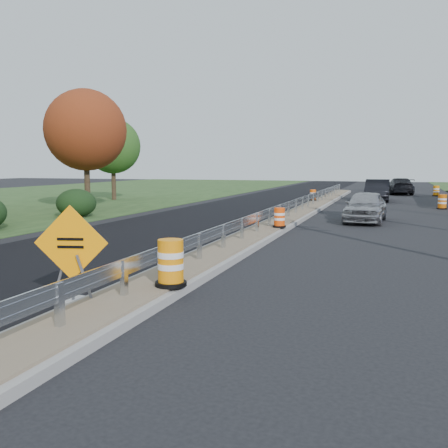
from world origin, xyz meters
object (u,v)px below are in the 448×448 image
(caution_sign, at_px, (72,282))
(car_silver, at_px, (366,206))
(barrel_median_near, at_px, (171,264))
(barrel_median_mid, at_px, (279,218))
(barrel_median_far, at_px, (313,195))
(barrel_shoulder_mid, at_px, (442,202))
(car_dark_far, at_px, (400,186))
(barrel_shoulder_far, at_px, (436,191))
(car_dark_mid, at_px, (377,190))

(caution_sign, height_order, car_silver, caution_sign)
(barrel_median_near, xyz_separation_m, barrel_median_mid, (0.00, 10.48, -0.09))
(barrel_median_far, xyz_separation_m, barrel_shoulder_mid, (8.38, -1.83, -0.16))
(car_dark_far, bearing_deg, barrel_median_mid, 74.27)
(barrel_shoulder_mid, distance_m, car_dark_far, 16.03)
(barrel_shoulder_far, distance_m, car_dark_far, 3.52)
(barrel_median_mid, bearing_deg, barrel_shoulder_far, 74.30)
(barrel_median_mid, height_order, car_silver, car_silver)
(caution_sign, height_order, barrel_median_mid, caution_sign)
(barrel_median_near, bearing_deg, barrel_shoulder_mid, 73.49)
(barrel_median_near, height_order, barrel_median_mid, barrel_median_near)
(car_silver, bearing_deg, car_dark_mid, 92.99)
(caution_sign, distance_m, barrel_shoulder_mid, 27.37)
(barrel_shoulder_far, distance_m, car_silver, 23.49)
(car_dark_mid, xyz_separation_m, car_dark_far, (1.70, 9.91, -0.06))
(barrel_median_near, distance_m, barrel_median_mid, 10.48)
(caution_sign, xyz_separation_m, car_dark_far, (6.32, 41.79, 0.26))
(caution_sign, height_order, barrel_median_far, caution_sign)
(car_silver, bearing_deg, caution_sign, -101.71)
(barrel_median_mid, distance_m, barrel_shoulder_mid, 15.84)
(barrel_median_mid, distance_m, barrel_median_far, 15.94)
(barrel_median_near, xyz_separation_m, barrel_shoulder_far, (7.94, 38.71, -0.26))
(barrel_median_mid, bearing_deg, barrel_shoulder_mid, 62.65)
(barrel_shoulder_mid, xyz_separation_m, car_dark_mid, (-4.11, 5.94, 0.38))
(caution_sign, relative_size, barrel_shoulder_far, 2.18)
(car_dark_mid, distance_m, car_dark_far, 10.05)
(barrel_shoulder_far, xyz_separation_m, car_silver, (-4.83, -22.98, 0.32))
(barrel_median_near, relative_size, barrel_shoulder_mid, 1.06)
(car_dark_far, bearing_deg, barrel_median_near, 76.65)
(car_dark_mid, bearing_deg, barrel_median_far, -136.66)
(car_silver, relative_size, car_dark_far, 0.84)
(barrel_median_mid, xyz_separation_m, barrel_shoulder_mid, (7.28, 14.07, -0.17))
(barrel_median_near, xyz_separation_m, car_dark_mid, (3.17, 30.49, 0.13))
(barrel_shoulder_far, relative_size, car_dark_mid, 0.18)
(barrel_shoulder_far, height_order, car_silver, car_silver)
(barrel_shoulder_far, bearing_deg, barrel_median_near, -101.59)
(caution_sign, relative_size, car_silver, 0.45)
(barrel_shoulder_far, bearing_deg, barrel_median_mid, -105.70)
(barrel_median_mid, bearing_deg, car_dark_mid, 81.00)
(caution_sign, distance_m, car_dark_far, 42.26)
(caution_sign, xyz_separation_m, car_silver, (4.56, 17.11, 0.25))
(barrel_median_near, distance_m, barrel_median_far, 26.40)
(caution_sign, xyz_separation_m, barrel_shoulder_far, (9.39, 40.10, -0.07))
(barrel_median_near, distance_m, car_dark_far, 40.69)
(barrel_shoulder_far, distance_m, car_dark_mid, 9.51)
(caution_sign, distance_m, barrel_median_mid, 11.96)
(caution_sign, bearing_deg, barrel_median_far, 75.03)
(barrel_median_mid, relative_size, barrel_median_far, 1.03)
(barrel_median_far, relative_size, car_dark_mid, 0.15)
(barrel_median_mid, bearing_deg, caution_sign, -96.96)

